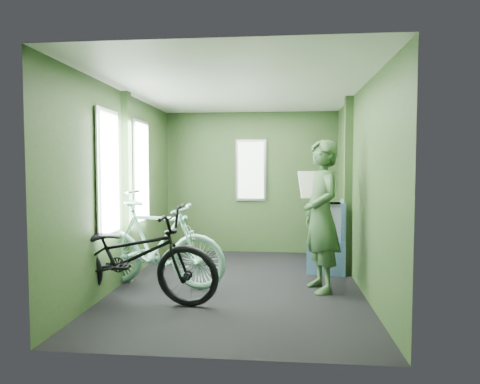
{
  "coord_description": "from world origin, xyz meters",
  "views": [
    {
      "loc": [
        0.49,
        -5.01,
        1.39
      ],
      "look_at": [
        0.0,
        0.1,
        1.1
      ],
      "focal_mm": 32.0,
      "sensor_mm": 36.0,
      "label": 1
    }
  ],
  "objects_px": {
    "waste_box": "(338,237)",
    "bicycle_black": "(129,304)",
    "bicycle_mint": "(156,287)",
    "bench_seat": "(328,248)",
    "passenger": "(321,216)"
  },
  "relations": [
    {
      "from": "waste_box",
      "to": "bicycle_black",
      "type": "bearing_deg",
      "value": -144.82
    },
    {
      "from": "bicycle_mint",
      "to": "waste_box",
      "type": "bearing_deg",
      "value": -54.11
    },
    {
      "from": "waste_box",
      "to": "bench_seat",
      "type": "relative_size",
      "value": 0.98
    },
    {
      "from": "bicycle_black",
      "to": "passenger",
      "type": "distance_m",
      "value": 2.27
    },
    {
      "from": "passenger",
      "to": "bench_seat",
      "type": "xyz_separation_m",
      "value": [
        0.2,
        1.11,
        -0.58
      ]
    },
    {
      "from": "bicycle_black",
      "to": "waste_box",
      "type": "xyz_separation_m",
      "value": [
        2.31,
        1.63,
        0.46
      ]
    },
    {
      "from": "bicycle_black",
      "to": "bench_seat",
      "type": "xyz_separation_m",
      "value": [
        2.2,
        1.77,
        0.28
      ]
    },
    {
      "from": "bicycle_mint",
      "to": "bench_seat",
      "type": "xyz_separation_m",
      "value": [
        2.1,
        1.16,
        0.28
      ]
    },
    {
      "from": "waste_box",
      "to": "bench_seat",
      "type": "distance_m",
      "value": 0.26
    },
    {
      "from": "bicycle_mint",
      "to": "waste_box",
      "type": "height_order",
      "value": "waste_box"
    },
    {
      "from": "waste_box",
      "to": "bench_seat",
      "type": "bearing_deg",
      "value": 129.73
    },
    {
      "from": "bicycle_black",
      "to": "bench_seat",
      "type": "height_order",
      "value": "bench_seat"
    },
    {
      "from": "bicycle_black",
      "to": "passenger",
      "type": "xyz_separation_m",
      "value": [
        2.0,
        0.66,
        0.85
      ]
    },
    {
      "from": "bicycle_mint",
      "to": "passenger",
      "type": "height_order",
      "value": "passenger"
    },
    {
      "from": "passenger",
      "to": "bench_seat",
      "type": "height_order",
      "value": "passenger"
    }
  ]
}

